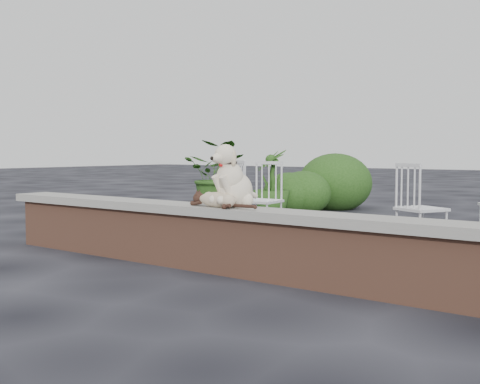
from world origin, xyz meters
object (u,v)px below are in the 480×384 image
Objects in this scene: chair_a at (261,200)px; dog at (236,175)px; cat at (218,199)px; potted_plant_b at (272,183)px; potted_plant_a at (218,175)px; chair_b at (228,195)px; chair_c at (421,207)px.

dog is at bearing -66.40° from chair_a.
dog reaches higher than cat.
chair_a is at bearing -59.50° from potted_plant_b.
dog is 0.59× the size of chair_a.
potted_plant_a reaches higher than cat.
chair_a is (-1.00, 1.84, -0.39)m from dog.
potted_plant_b is at bearing 141.06° from chair_b.
chair_b is at bearing 141.46° from dog.
chair_b is at bearing -48.37° from potted_plant_a.
potted_plant_b is (1.45, -0.41, -0.08)m from potted_plant_a.
chair_c is at bearing 77.64° from cat.
potted_plant_a is (-3.55, 4.39, -0.03)m from cat.
chair_c reaches higher than cat.
dog is 5.58m from potted_plant_a.
potted_plant_b reaches higher than chair_a.
potted_plant_a is (-3.63, 4.24, -0.23)m from dog.
chair_b is (-1.75, 2.13, -0.39)m from dog.
chair_c is at bearing 35.84° from chair_b.
dog is 0.26m from cat.
cat is 0.95× the size of chair_c.
chair_a is 0.75× the size of potted_plant_a.
potted_plant_b is at bearing 131.56° from dog.
potted_plant_b is (-2.09, 3.98, -0.11)m from cat.
chair_c is 2.68m from chair_b.
dog is at bearing -60.42° from potted_plant_b.
potted_plant_a is (-4.55, 2.17, 0.16)m from chair_c.
potted_plant_a is at bearing 2.50° from chair_c.
potted_plant_a is 1.15× the size of potted_plant_b.
chair_a is 3.56m from potted_plant_a.
cat is at bearing -106.09° from dog.
chair_c is (0.92, 2.07, -0.39)m from dog.
chair_a is at bearing 34.57° from chair_c.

